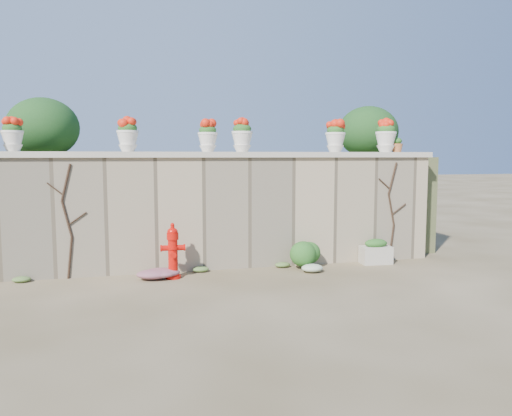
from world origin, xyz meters
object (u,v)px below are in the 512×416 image
object	(u,v)px
planter_box	(376,252)
fire_hydrant	(173,251)
urn_pot_0	(12,135)
terracotta_pot	(397,146)

from	to	relation	value
planter_box	fire_hydrant	bearing A→B (deg)	-172.54
fire_hydrant	planter_box	size ratio (longest dim) A/B	1.56
urn_pot_0	terracotta_pot	bearing A→B (deg)	0.00
planter_box	terracotta_pot	xyz separation A→B (m)	(0.61, 0.41, 2.01)
fire_hydrant	terracotta_pot	size ratio (longest dim) A/B	3.38
terracotta_pot	planter_box	bearing A→B (deg)	-146.22
planter_box	terracotta_pot	bearing A→B (deg)	38.14
fire_hydrant	urn_pot_0	bearing A→B (deg)	168.19
planter_box	urn_pot_0	xyz separation A→B (m)	(-6.29, 0.41, 2.15)
urn_pot_0	planter_box	bearing A→B (deg)	-3.74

